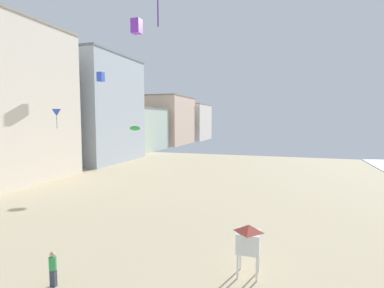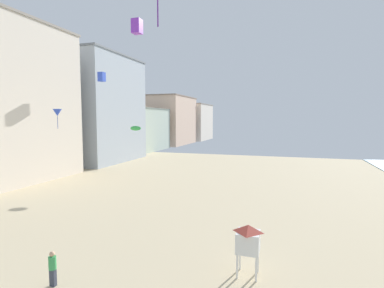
% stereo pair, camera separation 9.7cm
% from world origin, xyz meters
% --- Properties ---
extents(boardwalk_hotel_mid, '(15.40, 16.57, 18.81)m').
position_xyz_m(boardwalk_hotel_mid, '(-24.38, 43.91, 9.41)').
color(boardwalk_hotel_mid, '#ADB7C1').
rests_on(boardwalk_hotel_mid, ground).
extents(boardwalk_hotel_far, '(11.26, 15.17, 10.19)m').
position_xyz_m(boardwalk_hotel_far, '(-24.38, 62.54, 5.10)').
color(boardwalk_hotel_far, '#B7C6B2').
rests_on(boardwalk_hotel_far, ground).
extents(boardwalk_hotel_distant, '(13.15, 19.22, 14.35)m').
position_xyz_m(boardwalk_hotel_distant, '(-24.38, 81.37, 7.18)').
color(boardwalk_hotel_distant, beige).
rests_on(boardwalk_hotel_distant, ground).
extents(boardwalk_hotel_furthest, '(15.10, 17.01, 12.95)m').
position_xyz_m(boardwalk_hotel_furthest, '(-24.38, 101.26, 6.48)').
color(boardwalk_hotel_furthest, silver).
rests_on(boardwalk_hotel_furthest, ground).
extents(kite_flyer, '(0.34, 0.34, 1.64)m').
position_xyz_m(kite_flyer, '(0.33, 8.22, 0.92)').
color(kite_flyer, '#383D4C').
rests_on(kite_flyer, ground).
extents(lifeguard_stand, '(1.10, 1.10, 2.55)m').
position_xyz_m(lifeguard_stand, '(8.73, 11.89, 1.84)').
color(lifeguard_stand, white).
rests_on(lifeguard_stand, ground).
extents(kite_blue_delta, '(0.83, 0.83, 1.90)m').
position_xyz_m(kite_blue_delta, '(-10.88, 21.28, 8.27)').
color(kite_blue_delta, blue).
extents(kite_blue_box, '(0.80, 0.80, 1.26)m').
position_xyz_m(kite_blue_box, '(-13.94, 33.18, 13.39)').
color(kite_blue_box, blue).
extents(kite_green_parafoil, '(1.42, 0.39, 0.55)m').
position_xyz_m(kite_green_parafoil, '(-6.93, 29.59, 6.53)').
color(kite_green_parafoil, green).
extents(kite_purple_box, '(0.76, 0.76, 1.19)m').
position_xyz_m(kite_purple_box, '(-1.83, 20.75, 15.41)').
color(kite_purple_box, purple).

